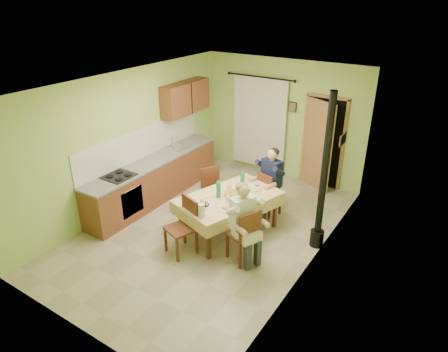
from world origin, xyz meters
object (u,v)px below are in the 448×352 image
Objects in this scene: stove_flue at (322,195)px; chair_right at (243,245)px; man_right at (244,214)px; dining_table at (229,214)px; man_far at (271,175)px; chair_left at (214,200)px; chair_far at (269,201)px; chair_near at (182,238)px.

chair_right is at bearing -129.62° from stove_flue.
man_right reaches higher than chair_right.
dining_table is 1.52× the size of man_far.
chair_left is 0.34× the size of stove_flue.
man_right is (0.65, -0.59, 0.50)m from dining_table.
chair_right is 1.04× the size of chair_left.
stove_flue reaches higher than chair_left.
chair_far is at bearing 90.19° from dining_table.
stove_flue is at bearing -122.72° from chair_near.
chair_far is at bearing 153.19° from chair_left.
chair_far is 1.73m from man_right.
stove_flue reaches higher than chair_right.
stove_flue is at bearing 35.18° from dining_table.
stove_flue is at bearing -15.40° from chair_right.
dining_table is 0.77m from chair_left.
stove_flue is (1.55, 0.49, 0.65)m from dining_table.
man_right is (0.99, 0.39, 0.59)m from chair_near.
chair_right is (1.00, 0.39, -0.00)m from chair_near.
man_far is at bearing 90.00° from chair_far.
man_far is at bearing 156.42° from stove_flue.
man_right is (0.32, -1.61, 0.00)m from man_far.
chair_far is 0.92× the size of chair_near.
man_right is at bearing 83.68° from chair_left.
chair_left is (-0.29, 1.41, -0.00)m from chair_near.
man_far reaches higher than chair_left.
man_far is 1.00× the size of man_right.
chair_far reaches higher than dining_table.
chair_near is at bearing -91.41° from dining_table.
stove_flue is (1.89, 1.46, 0.73)m from chair_near.
chair_right is at bearing -90.00° from man_right.
man_far is at bearing 153.61° from chair_left.
man_far is at bearing 90.21° from dining_table.
dining_table is 1.04m from chair_near.
man_right is (0.33, -1.59, 0.59)m from chair_far.
man_right reaches higher than chair_left.
chair_far is 0.97× the size of chair_left.
man_far is (0.00, 0.01, 0.59)m from chair_far.
stove_flue reaches higher than dining_table.
stove_flue is (2.19, 0.05, 0.73)m from chair_left.
chair_near is 1.06× the size of chair_left.
chair_left is at bearing -132.43° from man_far.
chair_right is at bearing -62.22° from man_far.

